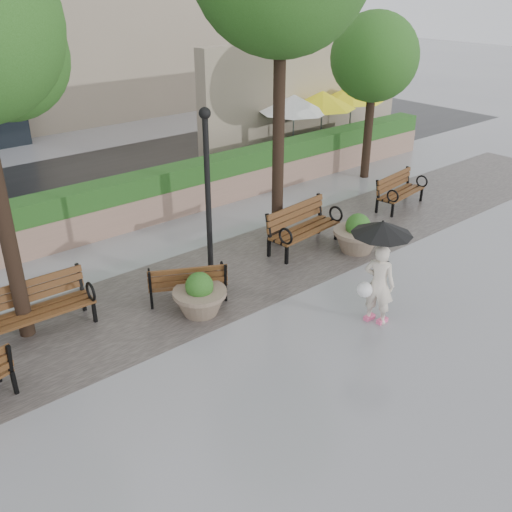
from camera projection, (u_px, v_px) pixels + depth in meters
ground at (314, 338)px, 10.66m from camera, size 100.00×100.00×0.00m
cobble_strip at (219, 279)px, 12.73m from camera, size 28.00×3.20×0.01m
hedge_wall at (129, 202)px, 15.20m from camera, size 24.00×0.80×1.35m
cafe_wall at (307, 93)px, 22.13m from camera, size 10.00×0.60×4.00m
cafe_hedge at (338, 146)px, 21.01m from camera, size 8.00×0.50×0.90m
asphalt_street at (71, 187)px, 18.25m from camera, size 40.00×7.00×0.00m
bench_1 at (42, 318)px, 10.71m from camera, size 1.95×0.83×1.03m
bench_2 at (188, 289)px, 11.81m from camera, size 1.70×1.30×0.86m
bench_3 at (303, 236)px, 14.05m from camera, size 2.10×1.02×1.09m
bench_4 at (400, 198)px, 16.59m from camera, size 1.88×0.96×0.96m
planter_left at (200, 298)px, 11.29m from camera, size 1.08×1.08×0.90m
planter_right at (357, 237)px, 13.87m from camera, size 1.16×1.16×0.98m
lamppost at (209, 210)px, 11.95m from camera, size 0.28×0.28×3.81m
tree_2 at (376, 60)px, 17.72m from camera, size 2.92×2.73×5.21m
patio_umb_white at (294, 104)px, 20.28m from camera, size 2.50×2.50×2.30m
patio_umb_yellow_a at (322, 100)px, 20.95m from camera, size 2.50×2.50×2.30m
patio_umb_yellow_b at (352, 93)px, 22.13m from camera, size 2.50×2.50×2.30m
pedestrian at (380, 263)px, 10.64m from camera, size 1.14×1.14×2.09m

